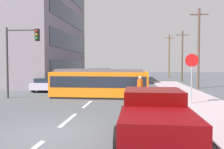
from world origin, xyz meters
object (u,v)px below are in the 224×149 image
object	(u,v)px
streetcar_tram	(100,83)
traffic_light_mast	(20,49)
pedestrian_crossing	(140,87)
stop_sign	(192,68)
utility_pole_mid	(199,47)
parked_sedan_far	(66,79)
pickup_truck_parked	(154,115)
parked_sedan_mid	(48,84)
utility_pole_distant	(169,55)
city_bus	(97,76)
utility_pole_far	(182,55)

from	to	relation	value
streetcar_tram	traffic_light_mast	world-z (taller)	traffic_light_mast
streetcar_tram	pedestrian_crossing	distance (m)	3.48
stop_sign	utility_pole_mid	bearing A→B (deg)	73.37
parked_sedan_far	utility_pole_mid	world-z (taller)	utility_pole_mid
traffic_light_mast	utility_pole_mid	world-z (taller)	utility_pole_mid
pickup_truck_parked	parked_sedan_mid	bearing A→B (deg)	123.18
utility_pole_mid	pickup_truck_parked	bearing A→B (deg)	-108.99
streetcar_tram	parked_sedan_far	distance (m)	12.08
pickup_truck_parked	parked_sedan_mid	distance (m)	15.81
traffic_light_mast	utility_pole_distant	size ratio (longest dim) A/B	0.64
pickup_truck_parked	parked_sedan_far	bearing A→B (deg)	114.09
streetcar_tram	parked_sedan_far	world-z (taller)	streetcar_tram
utility_pole_mid	parked_sedan_far	bearing A→B (deg)	167.15
utility_pole_mid	streetcar_tram	bearing A→B (deg)	-140.56
city_bus	pickup_truck_parked	size ratio (longest dim) A/B	1.06
pickup_truck_parked	utility_pole_mid	world-z (taller)	utility_pole_mid
stop_sign	pickup_truck_parked	bearing A→B (deg)	-112.65
pedestrian_crossing	parked_sedan_mid	xyz separation A→B (m)	(-8.36, 5.92, -0.32)
parked_sedan_mid	utility_pole_far	bearing A→B (deg)	42.09
traffic_light_mast	city_bus	bearing A→B (deg)	66.43
pedestrian_crossing	pickup_truck_parked	xyz separation A→B (m)	(0.29, -7.31, -0.15)
parked_sedan_far	traffic_light_mast	xyz separation A→B (m)	(0.20, -11.74, 2.87)
parked_sedan_far	utility_pole_far	distance (m)	16.68
parked_sedan_mid	traffic_light_mast	size ratio (longest dim) A/B	0.86
parked_sedan_mid	utility_pole_far	distance (m)	20.09
pickup_truck_parked	stop_sign	xyz separation A→B (m)	(2.65, 6.35, 1.40)
parked_sedan_far	utility_pole_mid	bearing A→B (deg)	-12.85
city_bus	parked_sedan_mid	distance (m)	5.72
streetcar_tram	pedestrian_crossing	bearing A→B (deg)	-34.27
pickup_truck_parked	traffic_light_mast	distance (m)	12.23
city_bus	parked_sedan_far	size ratio (longest dim) A/B	1.23
pedestrian_crossing	parked_sedan_far	world-z (taller)	pedestrian_crossing
pedestrian_crossing	parked_sedan_far	size ratio (longest dim) A/B	0.38
streetcar_tram	traffic_light_mast	distance (m)	6.14
pickup_truck_parked	utility_pole_mid	bearing A→B (deg)	71.01
parked_sedan_mid	pickup_truck_parked	bearing A→B (deg)	-56.82
stop_sign	utility_pole_far	xyz separation A→B (m)	(3.43, 20.19, 1.59)
pickup_truck_parked	traffic_light_mast	xyz separation A→B (m)	(-8.70, 8.16, 2.69)
streetcar_tram	parked_sedan_far	xyz separation A→B (m)	(-5.73, 10.63, -0.45)
pickup_truck_parked	utility_pole_distant	world-z (taller)	utility_pole_distant
city_bus	pickup_truck_parked	xyz separation A→B (m)	(4.69, -17.34, -0.31)
streetcar_tram	stop_sign	world-z (taller)	stop_sign
pedestrian_crossing	pickup_truck_parked	size ratio (longest dim) A/B	0.33
streetcar_tram	city_bus	world-z (taller)	streetcar_tram
traffic_light_mast	parked_sedan_far	bearing A→B (deg)	90.97
parked_sedan_mid	utility_pole_mid	xyz separation A→B (m)	(14.35, 3.33, 3.55)
utility_pole_far	utility_pole_distant	xyz separation A→B (m)	(-0.49, 9.42, 0.33)
pedestrian_crossing	utility_pole_mid	world-z (taller)	utility_pole_mid
city_bus	utility_pole_mid	size ratio (longest dim) A/B	0.67
pickup_truck_parked	city_bus	bearing A→B (deg)	105.15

